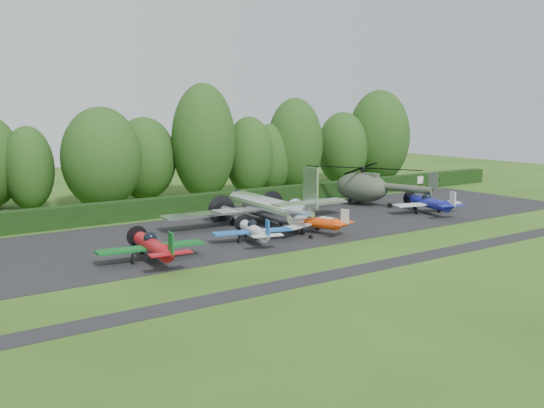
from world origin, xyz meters
TOP-DOWN VIEW (x-y plane):
  - ground at (0.00, 0.00)m, footprint 160.00×160.00m
  - apron at (0.00, 10.00)m, footprint 70.00×18.00m
  - taxiway_verge at (0.00, -6.00)m, footprint 70.00×2.00m
  - hedgerow at (0.00, 21.00)m, footprint 90.00×1.60m
  - transport_plane at (-0.58, 11.04)m, footprint 19.96×15.31m
  - light_plane_red at (-15.39, 3.93)m, footprint 7.89×8.30m
  - light_plane_white at (-5.83, 5.19)m, footprint 6.75×7.09m
  - light_plane_orange at (0.63, 5.48)m, footprint 6.72×7.07m
  - light_plane_blue at (16.96, 6.17)m, footprint 7.67×8.06m
  - helicopter at (15.33, 14.79)m, footprint 13.71×16.05m
  - sign_board at (30.01, 20.50)m, footprint 3.25×0.12m
  - tree_1 at (2.57, 29.34)m, footprint 7.78×7.78m
  - tree_2 at (-17.08, 32.89)m, footprint 5.41×5.41m
  - tree_3 at (38.26, 33.59)m, footprint 6.37×6.37m
  - tree_4 at (-3.64, 32.96)m, footprint 7.70×7.70m
  - tree_5 at (16.22, 28.98)m, footprint 7.48×7.48m
  - tree_6 at (12.85, 29.88)m, footprint 6.24×6.24m
  - tree_7 at (-10.21, 29.17)m, footprint 8.73×8.73m
  - tree_8 at (25.80, 30.17)m, footprint 7.47×7.47m
  - tree_9 at (31.64, 28.81)m, footprint 9.07×9.07m
  - tree_12 at (9.19, 29.40)m, footprint 6.27×6.27m

SIDE VIEW (x-z plane):
  - ground at x=0.00m, z-range 0.00..0.00m
  - hedgerow at x=0.00m, z-range -1.00..1.00m
  - taxiway_verge at x=0.00m, z-range 0.00..0.00m
  - apron at x=0.00m, z-range 0.00..0.01m
  - light_plane_orange at x=0.63m, z-range -0.22..2.37m
  - light_plane_white at x=-5.83m, z-range -0.22..2.38m
  - light_plane_blue at x=16.96m, z-range -0.25..2.70m
  - sign_board at x=30.01m, z-range 0.32..2.15m
  - light_plane_red at x=-15.39m, z-range -0.25..2.78m
  - transport_plane at x=-0.58m, z-range -1.41..4.98m
  - helicopter at x=15.33m, z-range 0.16..4.58m
  - tree_6 at x=12.85m, z-range -0.01..9.06m
  - tree_2 at x=-17.08m, z-range -0.02..9.22m
  - tree_12 at x=9.19m, z-range -0.01..10.03m
  - tree_4 at x=-3.64m, z-range -0.01..10.05m
  - tree_3 at x=38.26m, z-range -0.01..10.43m
  - tree_8 at x=25.80m, z-range -0.01..10.51m
  - tree_7 at x=-10.21m, z-range -0.01..11.29m
  - tree_5 at x=16.22m, z-range -0.01..12.44m
  - tree_9 at x=31.64m, z-range -0.01..13.73m
  - tree_1 at x=2.57m, z-range -0.01..14.11m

